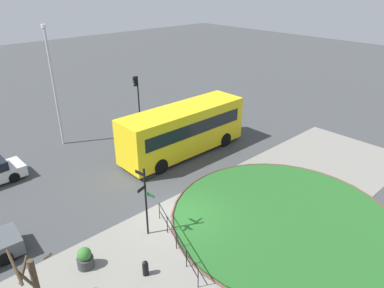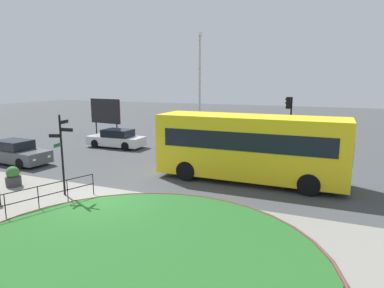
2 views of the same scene
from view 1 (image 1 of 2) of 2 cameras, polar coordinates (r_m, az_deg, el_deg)
ground at (r=18.72m, az=-1.89°, el=-11.47°), size 120.00×120.00×0.00m
sidewalk_paving at (r=17.45m, az=3.01°, el=-14.63°), size 32.00×7.58×0.02m
grass_island at (r=19.11m, az=14.33°, el=-11.32°), size 11.12×11.12×0.10m
grass_kerb_ring at (r=19.11m, az=14.33°, el=-11.30°), size 11.43×11.43×0.11m
signpost_directional at (r=16.50m, az=-7.43°, el=-8.48°), size 1.13×1.10×3.60m
bollard_foreground at (r=15.55m, az=-7.50°, el=-19.14°), size 0.26×0.26×0.72m
railing_grass_edge at (r=16.41m, az=-2.56°, el=-14.84°), size 1.64×4.60×0.97m
bus_yellow at (r=24.20m, az=-1.40°, el=2.37°), size 9.29×2.67×3.31m
traffic_light_near at (r=29.59m, az=-8.92°, el=8.70°), size 0.49×0.28×3.96m
lamppost_tall at (r=26.47m, az=-21.37°, el=8.96°), size 0.32×0.32×8.45m
planter_near_signpost at (r=16.33m, az=-16.83°, el=-17.22°), size 0.70×0.70×0.99m
street_tree_bare at (r=14.29m, az=-23.91°, el=-19.77°), size 1.18×1.20×3.09m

